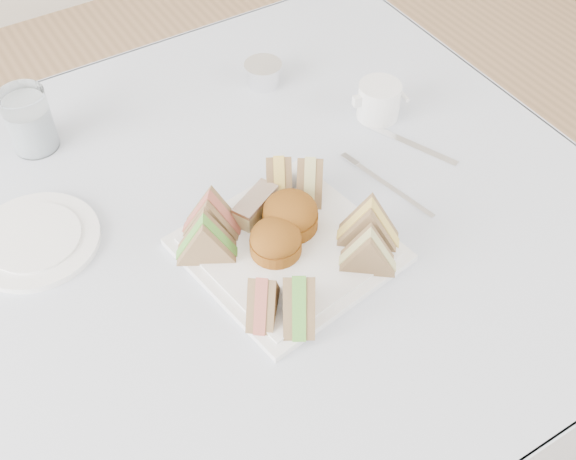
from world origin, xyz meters
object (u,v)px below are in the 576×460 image
serving_plate (288,250)px  creamer_jug (379,101)px  water_glass (29,120)px  table (278,339)px

serving_plate → creamer_jug: 0.36m
water_glass → table: bearing=-51.0°
creamer_jug → serving_plate: bearing=-139.5°
water_glass → creamer_jug: (0.54, -0.24, -0.02)m
creamer_jug → water_glass: bearing=164.8°
table → water_glass: 0.61m
table → serving_plate: 0.39m
table → water_glass: water_glass is taller
water_glass → creamer_jug: bearing=-23.9°
serving_plate → water_glass: bearing=110.7°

